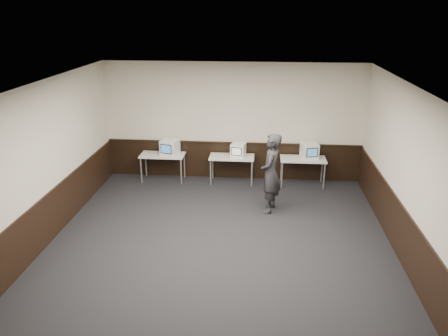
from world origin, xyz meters
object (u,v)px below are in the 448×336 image
at_px(emac_center, 238,150).
at_px(emac_right, 309,151).
at_px(desk_center, 232,159).
at_px(desk_right, 303,161).
at_px(emac_left, 170,147).
at_px(person, 271,173).
at_px(desk_left, 163,157).

bearing_deg(emac_center, emac_right, 10.96).
relative_size(desk_center, desk_right, 1.00).
bearing_deg(emac_left, person, -17.50).
relative_size(desk_center, emac_right, 2.34).
bearing_deg(desk_right, desk_center, 180.00).
bearing_deg(emac_center, desk_right, 9.84).
relative_size(desk_left, emac_right, 2.34).
bearing_deg(emac_right, desk_left, 167.13).
height_order(desk_center, emac_right, emac_right).
xyz_separation_m(desk_left, emac_left, (0.22, -0.03, 0.28)).
bearing_deg(desk_left, emac_left, -7.15).
relative_size(desk_center, emac_left, 2.24).
distance_m(desk_left, emac_center, 2.08).
bearing_deg(emac_center, desk_center, -169.69).
bearing_deg(desk_center, person, -59.08).
bearing_deg(person, emac_right, 159.92).
bearing_deg(emac_left, desk_left, -172.93).
bearing_deg(emac_right, desk_center, 167.62).
distance_m(desk_left, person, 3.38).
relative_size(emac_center, emac_right, 0.86).
bearing_deg(desk_left, desk_center, 0.00).
distance_m(desk_right, emac_right, 0.32).
distance_m(emac_left, emac_right, 3.74).
relative_size(emac_left, emac_right, 1.04).
distance_m(emac_right, person, 2.02).
relative_size(desk_right, emac_center, 2.73).
xyz_separation_m(desk_center, person, (1.01, -1.69, 0.26)).
bearing_deg(desk_center, emac_center, 0.44).
distance_m(desk_center, emac_left, 1.70).
height_order(desk_center, desk_right, same).
xyz_separation_m(desk_center, emac_center, (0.17, 0.00, 0.25)).
relative_size(desk_right, emac_left, 2.24).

